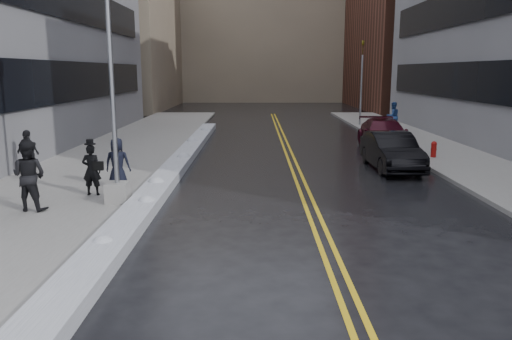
{
  "coord_description": "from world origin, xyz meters",
  "views": [
    {
      "loc": [
        0.83,
        -12.54,
        4.03
      ],
      "look_at": [
        0.85,
        1.17,
        1.3
      ],
      "focal_mm": 35.0,
      "sensor_mm": 36.0,
      "label": 1
    }
  ],
  "objects_px": {
    "pedestrian_c": "(118,163)",
    "pedestrian_east": "(393,116)",
    "car_black": "(392,151)",
    "fire_hydrant": "(434,148)",
    "traffic_signal": "(362,80)",
    "pedestrian_d": "(28,153)",
    "lamppost": "(114,123)",
    "car_maroon": "(384,135)",
    "pedestrian_fedora": "(92,170)",
    "pedestrian_b": "(29,176)"
  },
  "relations": [
    {
      "from": "pedestrian_fedora",
      "to": "car_maroon",
      "type": "bearing_deg",
      "value": -138.44
    },
    {
      "from": "pedestrian_fedora",
      "to": "fire_hydrant",
      "type": "bearing_deg",
      "value": -151.27
    },
    {
      "from": "pedestrian_b",
      "to": "pedestrian_east",
      "type": "height_order",
      "value": "pedestrian_b"
    },
    {
      "from": "traffic_signal",
      "to": "pedestrian_fedora",
      "type": "height_order",
      "value": "traffic_signal"
    },
    {
      "from": "fire_hydrant",
      "to": "pedestrian_d",
      "type": "bearing_deg",
      "value": -166.35
    },
    {
      "from": "pedestrian_d",
      "to": "car_maroon",
      "type": "xyz_separation_m",
      "value": [
        15.21,
        7.2,
        -0.23
      ]
    },
    {
      "from": "pedestrian_fedora",
      "to": "pedestrian_d",
      "type": "relative_size",
      "value": 0.94
    },
    {
      "from": "fire_hydrant",
      "to": "pedestrian_d",
      "type": "relative_size",
      "value": 0.42
    },
    {
      "from": "car_black",
      "to": "pedestrian_d",
      "type": "bearing_deg",
      "value": -173.48
    },
    {
      "from": "pedestrian_d",
      "to": "car_black",
      "type": "xyz_separation_m",
      "value": [
        14.17,
        1.85,
        -0.24
      ]
    },
    {
      "from": "lamppost",
      "to": "car_black",
      "type": "height_order",
      "value": "lamppost"
    },
    {
      "from": "fire_hydrant",
      "to": "car_maroon",
      "type": "distance_m",
      "value": 3.49
    },
    {
      "from": "traffic_signal",
      "to": "pedestrian_b",
      "type": "xyz_separation_m",
      "value": [
        -14.02,
        -22.87,
        -2.25
      ]
    },
    {
      "from": "pedestrian_b",
      "to": "pedestrian_east",
      "type": "xyz_separation_m",
      "value": [
        15.44,
        19.29,
        -0.07
      ]
    },
    {
      "from": "car_black",
      "to": "fire_hydrant",
      "type": "bearing_deg",
      "value": 40.09
    },
    {
      "from": "pedestrian_fedora",
      "to": "pedestrian_east",
      "type": "bearing_deg",
      "value": -128.44
    },
    {
      "from": "pedestrian_c",
      "to": "fire_hydrant",
      "type": "bearing_deg",
      "value": -156.0
    },
    {
      "from": "pedestrian_fedora",
      "to": "pedestrian_east",
      "type": "relative_size",
      "value": 0.87
    },
    {
      "from": "traffic_signal",
      "to": "fire_hydrant",
      "type": "bearing_deg",
      "value": -87.95
    },
    {
      "from": "pedestrian_c",
      "to": "car_black",
      "type": "distance_m",
      "value": 10.97
    },
    {
      "from": "pedestrian_c",
      "to": "traffic_signal",
      "type": "bearing_deg",
      "value": -122.88
    },
    {
      "from": "pedestrian_b",
      "to": "pedestrian_east",
      "type": "distance_m",
      "value": 24.71
    },
    {
      "from": "lamppost",
      "to": "car_maroon",
      "type": "xyz_separation_m",
      "value": [
        10.8,
        11.14,
        -1.75
      ]
    },
    {
      "from": "lamppost",
      "to": "car_black",
      "type": "xyz_separation_m",
      "value": [
        9.76,
        5.79,
        -1.76
      ]
    },
    {
      "from": "car_black",
      "to": "pedestrian_east",
      "type": "bearing_deg",
      "value": 73.77
    },
    {
      "from": "traffic_signal",
      "to": "pedestrian_east",
      "type": "bearing_deg",
      "value": -68.32
    },
    {
      "from": "car_black",
      "to": "car_maroon",
      "type": "relative_size",
      "value": 0.86
    },
    {
      "from": "pedestrian_d",
      "to": "pedestrian_east",
      "type": "distance_m",
      "value": 22.82
    },
    {
      "from": "fire_hydrant",
      "to": "traffic_signal",
      "type": "distance_m",
      "value": 14.3
    },
    {
      "from": "lamppost",
      "to": "pedestrian_fedora",
      "type": "height_order",
      "value": "lamppost"
    },
    {
      "from": "pedestrian_c",
      "to": "car_black",
      "type": "relative_size",
      "value": 0.36
    },
    {
      "from": "fire_hydrant",
      "to": "pedestrian_c",
      "type": "relative_size",
      "value": 0.43
    },
    {
      "from": "car_maroon",
      "to": "traffic_signal",
      "type": "bearing_deg",
      "value": 88.44
    },
    {
      "from": "pedestrian_fedora",
      "to": "pedestrian_d",
      "type": "bearing_deg",
      "value": -41.47
    },
    {
      "from": "fire_hydrant",
      "to": "pedestrian_east",
      "type": "bearing_deg",
      "value": 84.95
    },
    {
      "from": "fire_hydrant",
      "to": "pedestrian_east",
      "type": "xyz_separation_m",
      "value": [
        0.92,
        10.43,
        0.53
      ]
    },
    {
      "from": "traffic_signal",
      "to": "car_maroon",
      "type": "bearing_deg",
      "value": -95.26
    },
    {
      "from": "fire_hydrant",
      "to": "pedestrian_b",
      "type": "distance_m",
      "value": 17.02
    },
    {
      "from": "pedestrian_b",
      "to": "lamppost",
      "type": "bearing_deg",
      "value": -149.14
    },
    {
      "from": "pedestrian_d",
      "to": "car_black",
      "type": "relative_size",
      "value": 0.37
    },
    {
      "from": "pedestrian_d",
      "to": "car_black",
      "type": "bearing_deg",
      "value": -150.16
    },
    {
      "from": "traffic_signal",
      "to": "pedestrian_d",
      "type": "bearing_deg",
      "value": -131.91
    },
    {
      "from": "pedestrian_b",
      "to": "pedestrian_d",
      "type": "height_order",
      "value": "pedestrian_b"
    },
    {
      "from": "pedestrian_b",
      "to": "car_black",
      "type": "bearing_deg",
      "value": -141.44
    },
    {
      "from": "pedestrian_c",
      "to": "pedestrian_b",
      "type": "bearing_deg",
      "value": 57.13
    },
    {
      "from": "fire_hydrant",
      "to": "pedestrian_d",
      "type": "distance_m",
      "value": 17.2
    },
    {
      "from": "lamppost",
      "to": "pedestrian_b",
      "type": "height_order",
      "value": "lamppost"
    },
    {
      "from": "fire_hydrant",
      "to": "pedestrian_east",
      "type": "relative_size",
      "value": 0.39
    },
    {
      "from": "pedestrian_c",
      "to": "pedestrian_east",
      "type": "relative_size",
      "value": 0.9
    },
    {
      "from": "lamppost",
      "to": "pedestrian_c",
      "type": "distance_m",
      "value": 2.52
    }
  ]
}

